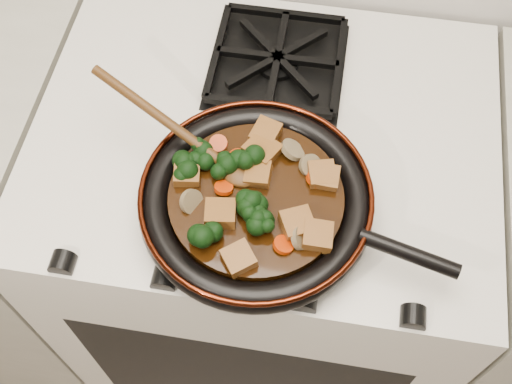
# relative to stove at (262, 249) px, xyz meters

# --- Properties ---
(stove) EXTENTS (0.76, 0.60, 0.90)m
(stove) POSITION_rel_stove_xyz_m (0.00, 0.00, 0.00)
(stove) COLOR silver
(stove) RESTS_ON ground
(burner_grate_front) EXTENTS (0.23, 0.23, 0.03)m
(burner_grate_front) POSITION_rel_stove_xyz_m (0.00, -0.14, 0.46)
(burner_grate_front) COLOR black
(burner_grate_front) RESTS_ON stove
(burner_grate_back) EXTENTS (0.23, 0.23, 0.03)m
(burner_grate_back) POSITION_rel_stove_xyz_m (0.00, 0.14, 0.46)
(burner_grate_back) COLOR black
(burner_grate_back) RESTS_ON stove
(skillet) EXTENTS (0.46, 0.34, 0.05)m
(skillet) POSITION_rel_stove_xyz_m (0.01, -0.16, 0.49)
(skillet) COLOR black
(skillet) RESTS_ON burner_grate_front
(braising_sauce) EXTENTS (0.25, 0.25, 0.02)m
(braising_sauce) POSITION_rel_stove_xyz_m (0.01, -0.16, 0.50)
(braising_sauce) COLOR black
(braising_sauce) RESTS_ON skillet
(tofu_cube_0) EXTENTS (0.04, 0.04, 0.03)m
(tofu_cube_0) POSITION_rel_stove_xyz_m (0.10, -0.21, 0.52)
(tofu_cube_0) COLOR brown
(tofu_cube_0) RESTS_ON braising_sauce
(tofu_cube_1) EXTENTS (0.04, 0.04, 0.03)m
(tofu_cube_1) POSITION_rel_stove_xyz_m (0.01, -0.12, 0.52)
(tofu_cube_1) COLOR brown
(tofu_cube_1) RESTS_ON braising_sauce
(tofu_cube_2) EXTENTS (0.05, 0.05, 0.03)m
(tofu_cube_2) POSITION_rel_stove_xyz_m (0.01, -0.05, 0.52)
(tofu_cube_2) COLOR brown
(tofu_cube_2) RESTS_ON braising_sauce
(tofu_cube_3) EXTENTS (0.04, 0.04, 0.02)m
(tofu_cube_3) POSITION_rel_stove_xyz_m (-0.09, -0.14, 0.52)
(tofu_cube_3) COLOR brown
(tofu_cube_3) RESTS_ON braising_sauce
(tofu_cube_4) EXTENTS (0.05, 0.05, 0.02)m
(tofu_cube_4) POSITION_rel_stove_xyz_m (0.10, -0.11, 0.52)
(tofu_cube_4) COLOR brown
(tofu_cube_4) RESTS_ON braising_sauce
(tofu_cube_5) EXTENTS (0.06, 0.06, 0.03)m
(tofu_cube_5) POSITION_rel_stove_xyz_m (0.07, -0.19, 0.52)
(tofu_cube_5) COLOR brown
(tofu_cube_5) RESTS_ON braising_sauce
(tofu_cube_6) EXTENTS (0.06, 0.06, 0.03)m
(tofu_cube_6) POSITION_rel_stove_xyz_m (0.00, -0.26, 0.52)
(tofu_cube_6) COLOR brown
(tofu_cube_6) RESTS_ON braising_sauce
(tofu_cube_7) EXTENTS (0.05, 0.05, 0.03)m
(tofu_cube_7) POSITION_rel_stove_xyz_m (-0.03, -0.20, 0.52)
(tofu_cube_7) COLOR brown
(tofu_cube_7) RESTS_ON braising_sauce
(tofu_cube_8) EXTENTS (0.06, 0.06, 0.03)m
(tofu_cube_8) POSITION_rel_stove_xyz_m (0.01, -0.08, 0.52)
(tofu_cube_8) COLOR brown
(tofu_cube_8) RESTS_ON braising_sauce
(tofu_cube_9) EXTENTS (0.04, 0.04, 0.03)m
(tofu_cube_9) POSITION_rel_stove_xyz_m (0.11, -0.11, 0.52)
(tofu_cube_9) COLOR brown
(tofu_cube_9) RESTS_ON braising_sauce
(broccoli_floret_0) EXTENTS (0.08, 0.09, 0.07)m
(broccoli_floret_0) POSITION_rel_stove_xyz_m (0.01, -0.18, 0.52)
(broccoli_floret_0) COLOR black
(broccoli_floret_0) RESTS_ON braising_sauce
(broccoli_floret_1) EXTENTS (0.08, 0.08, 0.08)m
(broccoli_floret_1) POSITION_rel_stove_xyz_m (-0.04, -0.23, 0.52)
(broccoli_floret_1) COLOR black
(broccoli_floret_1) RESTS_ON braising_sauce
(broccoli_floret_2) EXTENTS (0.08, 0.08, 0.08)m
(broccoli_floret_2) POSITION_rel_stove_xyz_m (-0.01, -0.11, 0.52)
(broccoli_floret_2) COLOR black
(broccoli_floret_2) RESTS_ON braising_sauce
(broccoli_floret_3) EXTENTS (0.08, 0.09, 0.06)m
(broccoli_floret_3) POSITION_rel_stove_xyz_m (-0.09, -0.13, 0.52)
(broccoli_floret_3) COLOR black
(broccoli_floret_3) RESTS_ON braising_sauce
(broccoli_floret_4) EXTENTS (0.07, 0.06, 0.06)m
(broccoli_floret_4) POSITION_rel_stove_xyz_m (0.02, -0.20, 0.52)
(broccoli_floret_4) COLOR black
(broccoli_floret_4) RESTS_ON braising_sauce
(broccoli_floret_5) EXTENTS (0.08, 0.09, 0.07)m
(broccoli_floret_5) POSITION_rel_stove_xyz_m (-0.08, -0.11, 0.52)
(broccoli_floret_5) COLOR black
(broccoli_floret_5) RESTS_ON braising_sauce
(broccoli_floret_6) EXTENTS (0.07, 0.08, 0.07)m
(broccoli_floret_6) POSITION_rel_stove_xyz_m (0.02, -0.20, 0.52)
(broccoli_floret_6) COLOR black
(broccoli_floret_6) RESTS_ON braising_sauce
(broccoli_floret_7) EXTENTS (0.09, 0.09, 0.07)m
(broccoli_floret_7) POSITION_rel_stove_xyz_m (-0.05, -0.12, 0.52)
(broccoli_floret_7) COLOR black
(broccoli_floret_7) RESTS_ON braising_sauce
(carrot_coin_0) EXTENTS (0.03, 0.03, 0.01)m
(carrot_coin_0) POSITION_rel_stove_xyz_m (-0.06, -0.08, 0.51)
(carrot_coin_0) COLOR #B62D05
(carrot_coin_0) RESTS_ON braising_sauce
(carrot_coin_1) EXTENTS (0.03, 0.03, 0.02)m
(carrot_coin_1) POSITION_rel_stove_xyz_m (0.06, -0.23, 0.51)
(carrot_coin_1) COLOR #B62D05
(carrot_coin_1) RESTS_ON braising_sauce
(carrot_coin_2) EXTENTS (0.03, 0.03, 0.02)m
(carrot_coin_2) POSITION_rel_stove_xyz_m (-0.03, -0.10, 0.51)
(carrot_coin_2) COLOR #B62D05
(carrot_coin_2) RESTS_ON braising_sauce
(carrot_coin_3) EXTENTS (0.03, 0.03, 0.02)m
(carrot_coin_3) POSITION_rel_stove_xyz_m (0.09, -0.12, 0.51)
(carrot_coin_3) COLOR #B62D05
(carrot_coin_3) RESTS_ON braising_sauce
(carrot_coin_4) EXTENTS (0.03, 0.03, 0.02)m
(carrot_coin_4) POSITION_rel_stove_xyz_m (-0.04, -0.15, 0.51)
(carrot_coin_4) COLOR #B62D05
(carrot_coin_4) RESTS_ON braising_sauce
(mushroom_slice_0) EXTENTS (0.05, 0.05, 0.03)m
(mushroom_slice_0) POSITION_rel_stove_xyz_m (0.05, -0.07, 0.52)
(mushroom_slice_0) COLOR brown
(mushroom_slice_0) RESTS_ON braising_sauce
(mushroom_slice_1) EXTENTS (0.03, 0.03, 0.03)m
(mushroom_slice_1) POSITION_rel_stove_xyz_m (0.08, -0.21, 0.52)
(mushroom_slice_1) COLOR brown
(mushroom_slice_1) RESTS_ON braising_sauce
(mushroom_slice_2) EXTENTS (0.05, 0.05, 0.03)m
(mushroom_slice_2) POSITION_rel_stove_xyz_m (0.08, -0.10, 0.52)
(mushroom_slice_2) COLOR brown
(mushroom_slice_2) RESTS_ON braising_sauce
(mushroom_slice_3) EXTENTS (0.04, 0.04, 0.03)m
(mushroom_slice_3) POSITION_rel_stove_xyz_m (-0.08, -0.18, 0.52)
(mushroom_slice_3) COLOR brown
(mushroom_slice_3) RESTS_ON braising_sauce
(wooden_spoon) EXTENTS (0.16, 0.09, 0.26)m
(wooden_spoon) POSITION_rel_stove_xyz_m (-0.09, -0.10, 0.53)
(wooden_spoon) COLOR #45280E
(wooden_spoon) RESTS_ON braising_sauce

